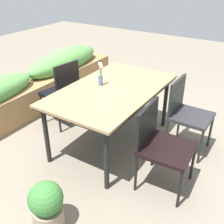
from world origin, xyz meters
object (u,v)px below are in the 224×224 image
object	(u,v)px
flower_vase	(101,75)
planter_box	(31,88)
chair_far_side	(63,90)
chair_near_right	(186,111)
potted_plant	(47,206)
dining_table	(112,93)
chair_near_left	(160,142)

from	to	relation	value
flower_vase	planter_box	distance (m)	1.47
chair_far_side	planter_box	world-z (taller)	chair_far_side
chair_near_right	potted_plant	bearing A→B (deg)	-17.21
dining_table	chair_far_side	distance (m)	0.82
dining_table	flower_vase	distance (m)	0.25
chair_far_side	potted_plant	world-z (taller)	chair_far_side
chair_near_right	chair_near_left	bearing A→B (deg)	0.44
chair_far_side	chair_near_right	distance (m)	1.64
chair_near_right	planter_box	world-z (taller)	chair_near_right
chair_far_side	flower_vase	distance (m)	0.72
chair_near_right	planter_box	xyz separation A→B (m)	(-0.26, 2.34, -0.15)
chair_far_side	planter_box	bearing A→B (deg)	90.74
dining_table	flower_vase	xyz separation A→B (m)	(0.01, 0.17, 0.19)
chair_near_right	planter_box	size ratio (longest dim) A/B	0.25
chair_near_right	flower_vase	bearing A→B (deg)	-68.73
flower_vase	potted_plant	size ratio (longest dim) A/B	0.60
chair_near_left	potted_plant	size ratio (longest dim) A/B	1.82
chair_far_side	chair_near_right	size ratio (longest dim) A/B	1.05
dining_table	chair_far_side	xyz separation A→B (m)	(0.01, 0.80, -0.16)
flower_vase	chair_near_right	bearing A→B (deg)	-69.38
chair_near_right	flower_vase	world-z (taller)	flower_vase
chair_near_left	chair_near_right	xyz separation A→B (m)	(0.75, -0.00, 0.01)
chair_near_right	dining_table	bearing A→B (deg)	-64.43
chair_near_right	potted_plant	size ratio (longest dim) A/B	1.85
dining_table	chair_near_right	xyz separation A→B (m)	(0.37, -0.80, -0.18)
planter_box	potted_plant	world-z (taller)	planter_box
dining_table	chair_near_right	world-z (taller)	chair_near_right
chair_near_left	planter_box	distance (m)	2.39
chair_far_side	potted_plant	size ratio (longest dim) A/B	1.95
chair_near_right	chair_far_side	bearing A→B (deg)	-76.64
dining_table	planter_box	distance (m)	1.58
flower_vase	chair_far_side	bearing A→B (deg)	89.76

